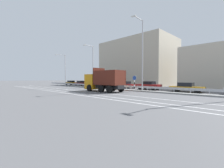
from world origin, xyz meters
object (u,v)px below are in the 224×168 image
Objects in this scene: parked_car_3 at (108,84)px; parked_car_5 at (149,85)px; dump_truck at (100,83)px; median_road_sign at (134,83)px; street_lamp_0 at (64,68)px; parked_car_6 at (187,87)px; parked_car_1 at (81,83)px; street_lamp_2 at (142,52)px; street_lamp_1 at (92,65)px; parked_car_2 at (92,84)px; parked_car_4 at (126,85)px; parked_car_0 at (71,83)px.

parked_car_5 is at bearing 95.05° from parked_car_3.
parked_car_3 is (-6.98, 8.19, -0.64)m from dump_truck.
median_road_sign is 0.29× the size of street_lamp_0.
median_road_sign is 0.52× the size of parked_car_6.
parked_car_1 is at bearing 88.72° from parked_car_5.
median_road_sign is at bearing -63.64° from parked_car_6.
parked_car_5 is at bearing 107.64° from street_lamp_2.
street_lamp_2 reaches higher than street_lamp_0.
street_lamp_1 is 7.76m from parked_car_2.
parked_car_5 is at bearing 86.50° from parked_car_4.
parked_car_1 reaches higher than parked_car_4.
street_lamp_1 reaches higher than parked_car_4.
parked_car_2 is (-15.77, 3.71, -0.58)m from median_road_sign.
parked_car_2 is at bearing -82.00° from parked_car_3.
parked_car_5 is at bearing 87.48° from median_road_sign.
parked_car_1 is (-21.09, 3.86, -0.59)m from median_road_sign.
parked_car_2 is (6.88, 3.89, -3.95)m from street_lamp_0.
street_lamp_1 reaches higher than dump_truck.
street_lamp_0 is at bearing -179.55° from median_road_sign.
street_lamp_1 is 12.13m from street_lamp_2.
street_lamp_2 is (1.53, -0.25, 4.62)m from median_road_sign.
parked_car_6 is at bearing 31.01° from median_road_sign.
parked_car_3 is (12.24, 4.17, -3.96)m from street_lamp_0.
median_road_sign is at bearing 175.82° from parked_car_5.
parked_car_3 is 16.93m from parked_car_6.
dump_truck is 8.98m from parked_car_5.
street_lamp_2 is 2.42× the size of parked_car_2.
parked_car_1 is 21.27m from parked_car_5.
parked_car_6 is (4.99, 4.17, -5.22)m from street_lamp_2.
street_lamp_2 reaches higher than median_road_sign.
parked_car_0 is 6.21m from parked_car_1.
parked_car_3 is at bearing 160.45° from street_lamp_2.
street_lamp_1 reaches higher than parked_car_3.
dump_truck is 0.78× the size of street_lamp_1.
parked_car_5 is at bearing 93.73° from parked_car_1.
parked_car_0 is at bearing -88.36° from parked_car_4.
street_lamp_2 reaches higher than parked_car_2.
street_lamp_2 is at bearing 57.30° from parked_car_4.
parked_car_2 is 0.94× the size of parked_car_6.
street_lamp_0 reaches higher than parked_car_4.
parked_car_5 is (10.59, 0.01, 0.04)m from parked_car_3.
median_road_sign reaches higher than parked_car_5.
street_lamp_0 is at bearing -86.64° from parked_car_6.
parked_car_5 is (10.73, 4.25, -4.14)m from street_lamp_1.
parked_car_6 is (9.96, 8.12, -0.65)m from dump_truck.
street_lamp_2 reaches higher than parked_car_6.
dump_truck is 1.54× the size of parked_car_2.
street_lamp_0 is 13.52m from parked_car_3.
parked_car_6 is (17.07, 4.16, -4.19)m from street_lamp_1.
parked_car_3 is (-10.41, 3.99, -0.59)m from median_road_sign.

